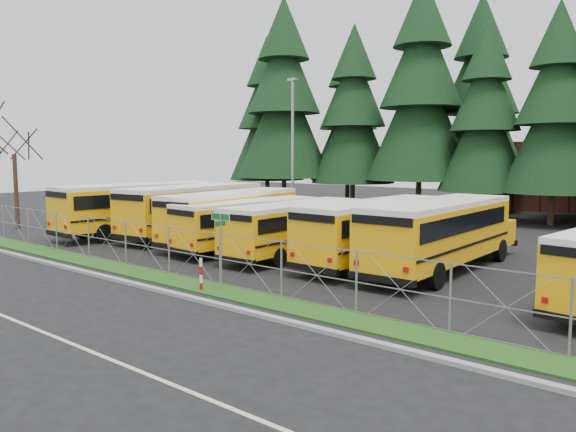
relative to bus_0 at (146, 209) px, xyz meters
The scene contains 24 objects.
ground 15.30m from the bus_0, 20.70° to the right, with size 120.00×120.00×0.00m, color black.
curb 16.64m from the bus_0, 30.78° to the right, with size 50.00×0.25×0.12m, color gray.
grass_verge 15.97m from the bus_0, 26.45° to the right, with size 50.00×1.40×0.06m, color #1B4B15.
road_lane_line 19.60m from the bus_0, 43.23° to the right, with size 50.00×0.12×0.01m, color beige.
chainlink_fence 15.61m from the bus_0, 24.14° to the right, with size 44.00×0.10×2.00m, color #95989D, non-canonical shape.
bus_0 is the anchor object (origin of this frame).
bus_1 3.39m from the bus_0, 27.24° to the left, with size 2.76×11.68×3.06m, color #FBA407, non-canonical shape.
bus_2 6.78m from the bus_0, ahead, with size 2.59×10.97×2.88m, color #FBA407, non-canonical shape.
bus_3 8.90m from the bus_0, ahead, with size 2.32×9.81×2.57m, color #FBA407, non-canonical shape.
bus_4 11.74m from the bus_0, ahead, with size 2.34×9.90×2.59m, color #FBA407, non-canonical shape.
bus_5 15.79m from the bus_0, ahead, with size 2.56×10.83×2.84m, color #FBA407, non-canonical shape.
bus_6 18.57m from the bus_0, ahead, with size 2.68×11.36×2.98m, color #FBA407, non-canonical shape.
street_sign 15.61m from the bus_0, 26.66° to the right, with size 0.84×0.55×2.81m.
striped_bollard 15.36m from the bus_0, 29.14° to the right, with size 0.11×0.11×1.20m, color #B20C0C.
light_standard 11.36m from the bus_0, 72.04° to the left, with size 0.70×0.35×10.14m.
conifer_0 23.73m from the bus_0, 112.78° to the left, with size 7.39×7.39×16.34m, color black, non-canonical shape.
conifer_1 21.24m from the bus_0, 104.73° to the left, with size 8.61×8.61×19.03m, color black, non-canonical shape.
conifer_2 22.36m from the bus_0, 87.30° to the left, with size 7.32×7.32×16.18m, color black, non-canonical shape.
conifer_3 24.21m from the bus_0, 71.55° to the left, with size 8.64×8.64×19.11m, color black, non-canonical shape.
conifer_4 25.23m from the bus_0, 58.60° to the left, with size 6.61×6.61×14.61m, color black, non-canonical shape.
conifer_5 27.99m from the bus_0, 49.62° to the left, with size 6.91×6.91×15.29m, color black, non-canonical shape.
conifer_10 26.76m from the bus_0, 95.55° to the left, with size 7.34×7.34×16.23m, color black, non-canonical shape.
conifer_11 29.70m from the bus_0, 69.48° to the left, with size 8.30×8.30×18.35m, color black, non-canonical shape.
bare_tree_1 9.68m from the bus_0, 156.46° to the right, with size 4.91×4.91×7.02m, color #312015, non-canonical shape.
Camera 1 is at (14.08, -15.24, 4.86)m, focal length 35.00 mm.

